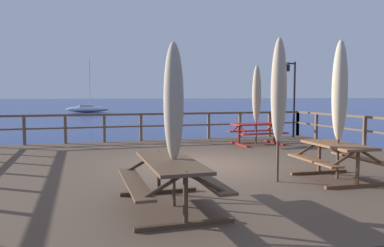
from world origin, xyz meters
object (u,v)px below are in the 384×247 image
lamp_post_hooked (291,88)px  patio_umbrella_short_mid (279,91)px  picnic_table_mid_centre (170,173)px  patio_umbrella_tall_front (340,91)px  picnic_table_front_right (257,129)px  patio_umbrella_tall_back_right (174,102)px  picnic_table_back_left (337,154)px  patio_umbrella_short_back (257,94)px  sailboat_distant (88,109)px

lamp_post_hooked → patio_umbrella_short_mid: bearing=-123.4°
picnic_table_mid_centre → patio_umbrella_tall_front: size_ratio=0.74×
patio_umbrella_tall_front → lamp_post_hooked: (3.32, 7.25, 0.24)m
picnic_table_front_right → patio_umbrella_tall_back_right: (-4.76, -6.55, 1.11)m
patio_umbrella_tall_back_right → patio_umbrella_short_mid: (2.46, 1.04, 0.21)m
picnic_table_back_left → patio_umbrella_short_mid: size_ratio=0.59×
patio_umbrella_tall_front → patio_umbrella_short_back: size_ratio=1.02×
patio_umbrella_short_back → picnic_table_mid_centre: bearing=-125.9°
picnic_table_front_right → sailboat_distant: (-5.07, 43.99, -0.69)m
patio_umbrella_tall_back_right → patio_umbrella_short_back: 8.14m
patio_umbrella_short_mid → lamp_post_hooked: size_ratio=0.92×
picnic_table_mid_centre → patio_umbrella_short_back: size_ratio=0.75×
patio_umbrella_tall_front → patio_umbrella_short_mid: bearing=174.2°
picnic_table_back_left → patio_umbrella_short_back: size_ratio=0.60×
patio_umbrella_short_back → sailboat_distant: (-5.06, 43.93, -1.96)m
picnic_table_back_left → patio_umbrella_tall_back_right: bearing=-167.6°
patio_umbrella_tall_back_right → sailboat_distant: bearing=90.3°
picnic_table_front_right → patio_umbrella_tall_front: 5.87m
picnic_table_mid_centre → patio_umbrella_tall_back_right: size_ratio=0.83×
patio_umbrella_tall_back_right → picnic_table_mid_centre: bearing=-136.7°
picnic_table_front_right → lamp_post_hooked: lamp_post_hooked is taller
picnic_table_back_left → sailboat_distant: (-4.05, 49.71, -0.68)m
picnic_table_mid_centre → picnic_table_front_right: bearing=53.8°
patio_umbrella_tall_front → patio_umbrella_short_back: bearing=80.7°
lamp_post_hooked → picnic_table_front_right: bearing=-146.1°
picnic_table_front_right → patio_umbrella_short_mid: bearing=-112.7°
patio_umbrella_short_mid → lamp_post_hooked: bearing=56.6°
picnic_table_front_right → picnic_table_mid_centre: bearing=-126.2°
picnic_table_mid_centre → patio_umbrella_tall_back_right: 1.11m
sailboat_distant → patio_umbrella_tall_front: bearing=-85.2°
patio_umbrella_short_back → picnic_table_back_left: bearing=-99.9°
patio_umbrella_short_back → lamp_post_hooked: size_ratio=0.90×
patio_umbrella_tall_back_right → lamp_post_hooked: bearing=48.8°
patio_umbrella_short_back → lamp_post_hooked: lamp_post_hooked is taller
patio_umbrella_tall_front → patio_umbrella_tall_back_right: (-3.82, -0.90, -0.20)m
picnic_table_mid_centre → lamp_post_hooked: 11.05m
picnic_table_mid_centre → picnic_table_front_right: same height
picnic_table_back_left → patio_umbrella_short_mid: bearing=170.4°
patio_umbrella_tall_front → lamp_post_hooked: size_ratio=0.92×
patio_umbrella_short_back → sailboat_distant: size_ratio=0.37×
lamp_post_hooked → patio_umbrella_tall_front: bearing=-114.6°
picnic_table_front_right → patio_umbrella_tall_front: size_ratio=0.63×
patio_umbrella_tall_front → patio_umbrella_short_back: (0.93, 5.70, -0.04)m
picnic_table_mid_centre → lamp_post_hooked: (7.22, 8.22, 1.55)m
patio_umbrella_short_back → patio_umbrella_short_mid: bearing=-112.4°
picnic_table_mid_centre → patio_umbrella_tall_front: (3.90, 0.98, 1.30)m
picnic_table_mid_centre → patio_umbrella_tall_back_right: (0.08, 0.08, 1.10)m
picnic_table_front_right → patio_umbrella_short_back: (-0.01, 0.05, 1.27)m
patio_umbrella_tall_back_right → sailboat_distant: size_ratio=0.34×
patio_umbrella_tall_front → patio_umbrella_short_mid: 1.37m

